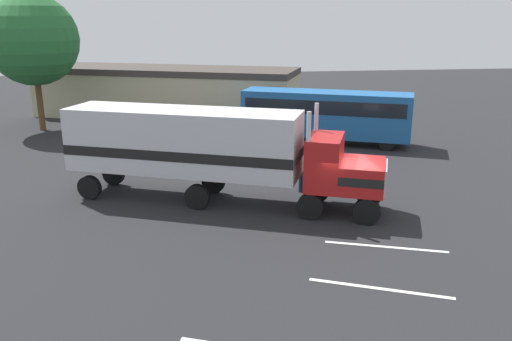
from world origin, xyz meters
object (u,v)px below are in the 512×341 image
object	(u,v)px
semi_truck	(207,147)
parked_bus	(326,112)
parked_car	(177,140)
person_bystander	(302,174)
tree_left	(33,40)

from	to	relation	value
semi_truck	parked_bus	size ratio (longest dim) A/B	1.27
parked_bus	parked_car	world-z (taller)	parked_bus
person_bystander	tree_left	world-z (taller)	tree_left
person_bystander	parked_car	size ratio (longest dim) A/B	0.35
person_bystander	tree_left	xyz separation A→B (m)	(-15.81, 16.88, 5.62)
parked_bus	tree_left	world-z (taller)	tree_left
semi_truck	tree_left	distance (m)	21.17
semi_truck	parked_car	distance (m)	9.25
parked_car	tree_left	size ratio (longest dim) A/B	0.48
person_bystander	parked_car	distance (m)	10.27
parked_bus	tree_left	bearing A→B (deg)	160.41
semi_truck	tree_left	size ratio (longest dim) A/B	1.43
parked_car	tree_left	world-z (taller)	tree_left
tree_left	semi_truck	bearing A→B (deg)	-57.09
semi_truck	tree_left	bearing A→B (deg)	122.91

